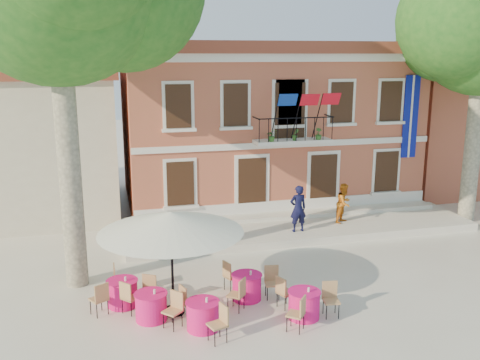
% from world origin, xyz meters
% --- Properties ---
extents(ground, '(90.00, 90.00, 0.00)m').
position_xyz_m(ground, '(0.00, 0.00, 0.00)').
color(ground, beige).
rests_on(ground, ground).
extents(main_building, '(13.50, 9.59, 7.50)m').
position_xyz_m(main_building, '(2.00, 9.99, 3.78)').
color(main_building, '#B65642').
rests_on(main_building, ground).
extents(neighbor_west, '(9.40, 9.40, 6.40)m').
position_xyz_m(neighbor_west, '(-9.50, 11.00, 3.22)').
color(neighbor_west, beige).
rests_on(neighbor_west, ground).
extents(neighbor_east, '(9.40, 9.40, 6.40)m').
position_xyz_m(neighbor_east, '(14.00, 11.00, 3.22)').
color(neighbor_east, '#B65642').
rests_on(neighbor_east, ground).
extents(terrace, '(14.00, 3.40, 0.30)m').
position_xyz_m(terrace, '(2.00, 4.40, 0.15)').
color(terrace, silver).
rests_on(terrace, ground).
extents(patio_umbrella, '(3.90, 3.90, 2.90)m').
position_xyz_m(patio_umbrella, '(-3.88, -1.27, 2.61)').
color(patio_umbrella, black).
rests_on(patio_umbrella, ground).
extents(pedestrian_navy, '(0.68, 0.46, 1.82)m').
position_xyz_m(pedestrian_navy, '(1.58, 3.63, 1.21)').
color(pedestrian_navy, black).
rests_on(pedestrian_navy, terrace).
extents(pedestrian_orange, '(0.99, 0.96, 1.61)m').
position_xyz_m(pedestrian_orange, '(3.79, 4.25, 1.11)').
color(pedestrian_orange, orange).
rests_on(pedestrian_orange, terrace).
extents(cafe_table_0, '(0.99, 1.96, 0.95)m').
position_xyz_m(cafe_table_0, '(-3.26, -2.38, 0.42)').
color(cafe_table_0, '#E5156F').
rests_on(cafe_table_0, ground).
extents(cafe_table_1, '(1.75, 1.85, 0.95)m').
position_xyz_m(cafe_table_1, '(-1.70, -0.98, 0.43)').
color(cafe_table_1, '#E5156F').
rests_on(cafe_table_1, ground).
extents(cafe_table_2, '(1.60, 1.71, 0.95)m').
position_xyz_m(cafe_table_2, '(-4.51, -1.55, 0.42)').
color(cafe_table_2, '#E5156F').
rests_on(cafe_table_2, ground).
extents(cafe_table_3, '(1.87, 1.62, 0.95)m').
position_xyz_m(cafe_table_3, '(-5.22, -0.51, 0.43)').
color(cafe_table_3, '#E5156F').
rests_on(cafe_table_3, ground).
extents(cafe_table_4, '(1.74, 1.85, 0.95)m').
position_xyz_m(cafe_table_4, '(-0.50, -2.46, 0.43)').
color(cafe_table_4, '#E5156F').
rests_on(cafe_table_4, ground).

